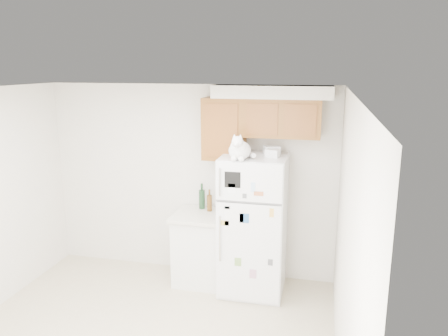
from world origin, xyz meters
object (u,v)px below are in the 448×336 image
(bottle_green, at_px, (202,196))
(storage_box_back, at_px, (272,150))
(base_counter, at_px, (200,247))
(refrigerator, at_px, (253,225))
(bottle_amber, at_px, (209,200))
(cat, at_px, (239,150))
(storage_box_front, at_px, (273,153))

(bottle_green, bearing_deg, storage_box_back, -7.61)
(base_counter, height_order, storage_box_back, storage_box_back)
(refrigerator, xyz_separation_m, base_counter, (-0.69, 0.07, -0.39))
(base_counter, xyz_separation_m, bottle_amber, (0.10, 0.11, 0.60))
(storage_box_back, bearing_deg, cat, -149.22)
(storage_box_back, relative_size, bottle_amber, 0.64)
(refrigerator, distance_m, base_counter, 0.79)
(storage_box_back, height_order, storage_box_front, storage_box_back)
(cat, xyz_separation_m, bottle_amber, (-0.47, 0.44, -0.76))
(storage_box_front, xyz_separation_m, bottle_amber, (-0.81, 0.20, -0.68))
(bottle_green, bearing_deg, bottle_amber, -31.54)
(storage_box_back, bearing_deg, refrigerator, -163.16)
(bottle_amber, bearing_deg, storage_box_front, -14.25)
(storage_box_back, bearing_deg, bottle_amber, 156.25)
(refrigerator, relative_size, bottle_amber, 6.03)
(storage_box_front, distance_m, bottle_green, 1.17)
(refrigerator, xyz_separation_m, storage_box_front, (0.21, -0.02, 0.89))
(refrigerator, height_order, cat, cat)
(storage_box_front, relative_size, bottle_amber, 0.53)
(cat, xyz_separation_m, bottle_green, (-0.59, 0.51, -0.73))
(storage_box_front, relative_size, bottle_green, 0.45)
(bottle_amber, bearing_deg, cat, -43.19)
(bottle_green, bearing_deg, cat, -41.09)
(base_counter, distance_m, bottle_amber, 0.62)
(storage_box_back, height_order, bottle_amber, storage_box_back)
(cat, distance_m, storage_box_back, 0.51)
(bottle_amber, bearing_deg, base_counter, -129.89)
(storage_box_back, relative_size, storage_box_front, 1.20)
(base_counter, relative_size, bottle_amber, 3.27)
(storage_box_front, xyz_separation_m, bottle_green, (-0.93, 0.28, -0.66))
(cat, bearing_deg, bottle_green, 138.91)
(storage_box_back, xyz_separation_m, storage_box_front, (0.03, -0.16, -0.01))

